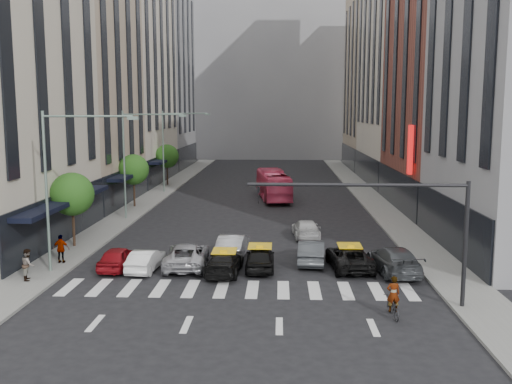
# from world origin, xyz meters

# --- Properties ---
(ground) EXTENTS (160.00, 160.00, 0.00)m
(ground) POSITION_xyz_m (0.00, 0.00, 0.00)
(ground) COLOR black
(ground) RESTS_ON ground
(sidewalk_left) EXTENTS (3.00, 96.00, 0.15)m
(sidewalk_left) POSITION_xyz_m (-11.50, 30.00, 0.07)
(sidewalk_left) COLOR slate
(sidewalk_left) RESTS_ON ground
(sidewalk_right) EXTENTS (3.00, 96.00, 0.15)m
(sidewalk_right) POSITION_xyz_m (11.50, 30.00, 0.07)
(sidewalk_right) COLOR slate
(sidewalk_right) RESTS_ON ground
(building_left_b) EXTENTS (8.00, 16.00, 24.00)m
(building_left_b) POSITION_xyz_m (-17.00, 28.00, 12.00)
(building_left_b) COLOR tan
(building_left_b) RESTS_ON ground
(building_left_c) EXTENTS (8.00, 20.00, 36.00)m
(building_left_c) POSITION_xyz_m (-17.00, 46.00, 18.00)
(building_left_c) COLOR beige
(building_left_c) RESTS_ON ground
(building_left_d) EXTENTS (8.00, 18.00, 30.00)m
(building_left_d) POSITION_xyz_m (-17.00, 65.00, 15.00)
(building_left_d) COLOR gray
(building_left_d) RESTS_ON ground
(building_right_b) EXTENTS (8.00, 18.00, 26.00)m
(building_right_b) POSITION_xyz_m (17.00, 27.00, 13.00)
(building_right_b) COLOR brown
(building_right_b) RESTS_ON ground
(building_right_c) EXTENTS (8.00, 20.00, 40.00)m
(building_right_c) POSITION_xyz_m (17.00, 46.00, 20.00)
(building_right_c) COLOR beige
(building_right_c) RESTS_ON ground
(building_right_d) EXTENTS (8.00, 18.00, 28.00)m
(building_right_d) POSITION_xyz_m (17.00, 65.00, 14.00)
(building_right_d) COLOR tan
(building_right_d) RESTS_ON ground
(building_far) EXTENTS (30.00, 10.00, 36.00)m
(building_far) POSITION_xyz_m (0.00, 85.00, 18.00)
(building_far) COLOR gray
(building_far) RESTS_ON ground
(tree_near) EXTENTS (2.88, 2.88, 4.95)m
(tree_near) POSITION_xyz_m (-11.80, 10.00, 3.65)
(tree_near) COLOR black
(tree_near) RESTS_ON sidewalk_left
(tree_mid) EXTENTS (2.88, 2.88, 4.95)m
(tree_mid) POSITION_xyz_m (-11.80, 26.00, 3.65)
(tree_mid) COLOR black
(tree_mid) RESTS_ON sidewalk_left
(tree_far) EXTENTS (2.88, 2.88, 4.95)m
(tree_far) POSITION_xyz_m (-11.80, 42.00, 3.65)
(tree_far) COLOR black
(tree_far) RESTS_ON sidewalk_left
(streetlamp_near) EXTENTS (5.38, 0.25, 9.00)m
(streetlamp_near) POSITION_xyz_m (-10.04, 4.00, 5.90)
(streetlamp_near) COLOR gray
(streetlamp_near) RESTS_ON sidewalk_left
(streetlamp_mid) EXTENTS (5.38, 0.25, 9.00)m
(streetlamp_mid) POSITION_xyz_m (-10.04, 20.00, 5.90)
(streetlamp_mid) COLOR gray
(streetlamp_mid) RESTS_ON sidewalk_left
(streetlamp_far) EXTENTS (5.38, 0.25, 9.00)m
(streetlamp_far) POSITION_xyz_m (-10.04, 36.00, 5.90)
(streetlamp_far) COLOR gray
(streetlamp_far) RESTS_ON sidewalk_left
(traffic_signal) EXTENTS (10.10, 0.20, 6.00)m
(traffic_signal) POSITION_xyz_m (7.69, -1.00, 4.47)
(traffic_signal) COLOR black
(traffic_signal) RESTS_ON ground
(liberty_sign) EXTENTS (0.30, 0.70, 4.00)m
(liberty_sign) POSITION_xyz_m (12.60, 20.00, 6.00)
(liberty_sign) COLOR red
(liberty_sign) RESTS_ON ground
(car_red) EXTENTS (1.68, 3.96, 1.33)m
(car_red) POSITION_xyz_m (-7.40, 5.01, 0.67)
(car_red) COLOR maroon
(car_red) RESTS_ON ground
(car_white_front) EXTENTS (1.63, 3.90, 1.25)m
(car_white_front) POSITION_xyz_m (-5.70, 4.74, 0.63)
(car_white_front) COLOR silver
(car_white_front) RESTS_ON ground
(car_silver) EXTENTS (2.68, 5.31, 1.44)m
(car_silver) POSITION_xyz_m (-3.47, 5.60, 0.72)
(car_silver) COLOR #AAAAB0
(car_silver) RESTS_ON ground
(taxi_left) EXTENTS (2.03, 4.56, 1.30)m
(taxi_left) POSITION_xyz_m (-1.11, 4.33, 0.65)
(taxi_left) COLOR black
(taxi_left) RESTS_ON ground
(taxi_center) EXTENTS (1.69, 4.10, 1.39)m
(taxi_center) POSITION_xyz_m (0.87, 5.20, 0.69)
(taxi_center) COLOR black
(taxi_center) RESTS_ON ground
(car_grey_mid) EXTENTS (1.84, 4.51, 1.45)m
(car_grey_mid) POSITION_xyz_m (3.92, 6.83, 0.73)
(car_grey_mid) COLOR #383B3F
(car_grey_mid) RESTS_ON ground
(taxi_right) EXTENTS (2.65, 5.06, 1.36)m
(taxi_right) POSITION_xyz_m (6.07, 5.64, 0.68)
(taxi_right) COLOR black
(taxi_right) RESTS_ON ground
(car_grey_curb) EXTENTS (2.66, 5.40, 1.51)m
(car_grey_curb) POSITION_xyz_m (8.50, 4.89, 0.76)
(car_grey_curb) COLOR #3B3E42
(car_grey_curb) RESTS_ON ground
(car_row2_left) EXTENTS (1.95, 4.70, 1.51)m
(car_row2_left) POSITION_xyz_m (-0.92, 7.96, 0.76)
(car_row2_left) COLOR #9E9FA3
(car_row2_left) RESTS_ON ground
(car_row2_right) EXTENTS (2.08, 4.54, 1.29)m
(car_row2_right) POSITION_xyz_m (3.91, 13.85, 0.64)
(car_row2_right) COLOR silver
(car_row2_right) RESTS_ON ground
(bus) EXTENTS (3.94, 10.94, 2.98)m
(bus) POSITION_xyz_m (1.31, 32.01, 1.49)
(bus) COLOR #E7436B
(bus) RESTS_ON ground
(motorcycle) EXTENTS (0.75, 1.79, 0.92)m
(motorcycle) POSITION_xyz_m (7.06, -2.19, 0.46)
(motorcycle) COLOR black
(motorcycle) RESTS_ON ground
(rider) EXTENTS (0.63, 0.44, 1.64)m
(rider) POSITION_xyz_m (7.06, -2.19, 1.74)
(rider) COLOR gray
(rider) RESTS_ON motorcycle
(pedestrian_near) EXTENTS (0.87, 0.98, 1.69)m
(pedestrian_near) POSITION_xyz_m (-11.46, 2.22, 1.00)
(pedestrian_near) COLOR gray
(pedestrian_near) RESTS_ON sidewalk_left
(pedestrian_far) EXTENTS (1.01, 0.44, 1.70)m
(pedestrian_far) POSITION_xyz_m (-11.01, 5.70, 1.00)
(pedestrian_far) COLOR gray
(pedestrian_far) RESTS_ON sidewalk_left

